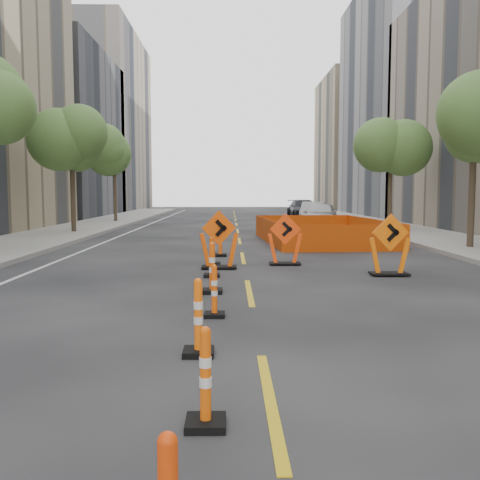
{
  "coord_description": "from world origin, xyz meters",
  "views": [
    {
      "loc": [
        -0.41,
        -7.36,
        2.16
      ],
      "look_at": [
        -0.19,
        4.38,
        1.1
      ],
      "focal_mm": 40.0,
      "sensor_mm": 36.0,
      "label": 1
    }
  ],
  "objects_px": {
    "channelizer_1": "(205,377)",
    "channelizer_3": "(214,291)",
    "parked_car_near": "(321,215)",
    "chevron_sign_right": "(390,245)",
    "parked_car_mid": "(313,212)",
    "channelizer_2": "(198,317)",
    "chevron_sign_center": "(285,239)",
    "chevron_sign_left": "(219,240)",
    "channelizer_5": "(212,257)",
    "parked_car_far": "(304,209)",
    "channelizer_6": "(213,247)",
    "channelizer_4": "(212,268)",
    "channelizer_7": "(220,240)"
  },
  "relations": [
    {
      "from": "channelizer_1",
      "to": "channelizer_3",
      "type": "relative_size",
      "value": 1.03
    },
    {
      "from": "channelizer_3",
      "to": "parked_car_near",
      "type": "xyz_separation_m",
      "value": [
        5.59,
        22.1,
        0.33
      ]
    },
    {
      "from": "chevron_sign_right",
      "to": "parked_car_mid",
      "type": "xyz_separation_m",
      "value": [
        1.68,
        23.64,
        -0.07
      ]
    },
    {
      "from": "channelizer_2",
      "to": "chevron_sign_right",
      "type": "height_order",
      "value": "chevron_sign_right"
    },
    {
      "from": "chevron_sign_center",
      "to": "parked_car_near",
      "type": "relative_size",
      "value": 0.33
    },
    {
      "from": "channelizer_2",
      "to": "chevron_sign_left",
      "type": "bearing_deg",
      "value": 89.22
    },
    {
      "from": "chevron_sign_center",
      "to": "channelizer_2",
      "type": "bearing_deg",
      "value": -97.26
    },
    {
      "from": "chevron_sign_left",
      "to": "parked_car_near",
      "type": "relative_size",
      "value": 0.36
    },
    {
      "from": "channelizer_3",
      "to": "chevron_sign_center",
      "type": "distance_m",
      "value": 6.84
    },
    {
      "from": "channelizer_2",
      "to": "channelizer_5",
      "type": "relative_size",
      "value": 1.01
    },
    {
      "from": "parked_car_far",
      "to": "channelizer_3",
      "type": "bearing_deg",
      "value": -102.46
    },
    {
      "from": "channelizer_1",
      "to": "parked_car_mid",
      "type": "distance_m",
      "value": 33.05
    },
    {
      "from": "chevron_sign_left",
      "to": "chevron_sign_center",
      "type": "bearing_deg",
      "value": 2.86
    },
    {
      "from": "channelizer_6",
      "to": "chevron_sign_left",
      "type": "distance_m",
      "value": 0.8
    },
    {
      "from": "chevron_sign_left",
      "to": "channelizer_4",
      "type": "bearing_deg",
      "value": -109.6
    },
    {
      "from": "chevron_sign_right",
      "to": "parked_car_far",
      "type": "bearing_deg",
      "value": 81.28
    },
    {
      "from": "channelizer_5",
      "to": "parked_car_far",
      "type": "distance_m",
      "value": 29.93
    },
    {
      "from": "channelizer_6",
      "to": "channelizer_1",
      "type": "bearing_deg",
      "value": -88.55
    },
    {
      "from": "channelizer_3",
      "to": "parked_car_near",
      "type": "height_order",
      "value": "parked_car_near"
    },
    {
      "from": "channelizer_1",
      "to": "channelizer_7",
      "type": "height_order",
      "value": "channelizer_7"
    },
    {
      "from": "chevron_sign_right",
      "to": "channelizer_6",
      "type": "bearing_deg",
      "value": 150.92
    },
    {
      "from": "channelizer_4",
      "to": "chevron_sign_right",
      "type": "height_order",
      "value": "chevron_sign_right"
    },
    {
      "from": "parked_car_mid",
      "to": "channelizer_7",
      "type": "bearing_deg",
      "value": -94.82
    },
    {
      "from": "channelizer_2",
      "to": "parked_car_mid",
      "type": "distance_m",
      "value": 30.94
    },
    {
      "from": "channelizer_1",
      "to": "channelizer_7",
      "type": "xyz_separation_m",
      "value": [
        -0.1,
        13.08,
        0.07
      ]
    },
    {
      "from": "channelizer_5",
      "to": "channelizer_6",
      "type": "xyz_separation_m",
      "value": [
        -0.03,
        2.18,
        0.03
      ]
    },
    {
      "from": "parked_car_near",
      "to": "chevron_sign_left",
      "type": "bearing_deg",
      "value": -95.69
    },
    {
      "from": "channelizer_2",
      "to": "parked_car_near",
      "type": "xyz_separation_m",
      "value": [
        5.73,
        24.27,
        0.27
      ]
    },
    {
      "from": "chevron_sign_center",
      "to": "parked_car_mid",
      "type": "distance_m",
      "value": 21.97
    },
    {
      "from": "channelizer_1",
      "to": "chevron_sign_left",
      "type": "relative_size",
      "value": 0.58
    },
    {
      "from": "parked_car_near",
      "to": "parked_car_mid",
      "type": "bearing_deg",
      "value": 98.73
    },
    {
      "from": "chevron_sign_left",
      "to": "parked_car_far",
      "type": "relative_size",
      "value": 0.31
    },
    {
      "from": "channelizer_3",
      "to": "channelizer_4",
      "type": "height_order",
      "value": "channelizer_4"
    },
    {
      "from": "channelizer_3",
      "to": "chevron_sign_left",
      "type": "xyz_separation_m",
      "value": [
        -0.04,
        5.81,
        0.37
      ]
    },
    {
      "from": "channelizer_2",
      "to": "chevron_sign_right",
      "type": "bearing_deg",
      "value": 55.79
    },
    {
      "from": "channelizer_5",
      "to": "channelizer_6",
      "type": "distance_m",
      "value": 2.18
    },
    {
      "from": "chevron_sign_center",
      "to": "channelizer_5",
      "type": "bearing_deg",
      "value": -127.61
    },
    {
      "from": "channelizer_3",
      "to": "channelizer_4",
      "type": "relative_size",
      "value": 0.83
    },
    {
      "from": "channelizer_1",
      "to": "channelizer_5",
      "type": "xyz_separation_m",
      "value": [
        -0.24,
        8.72,
        0.04
      ]
    },
    {
      "from": "channelizer_1",
      "to": "chevron_sign_right",
      "type": "distance_m",
      "value": 9.87
    },
    {
      "from": "channelizer_4",
      "to": "parked_car_near",
      "type": "relative_size",
      "value": 0.24
    },
    {
      "from": "channelizer_7",
      "to": "parked_car_far",
      "type": "relative_size",
      "value": 0.2
    },
    {
      "from": "channelizer_1",
      "to": "channelizer_2",
      "type": "xyz_separation_m",
      "value": [
        -0.19,
        2.18,
        0.04
      ]
    },
    {
      "from": "channelizer_1",
      "to": "channelizer_3",
      "type": "xyz_separation_m",
      "value": [
        -0.05,
        4.36,
        -0.02
      ]
    },
    {
      "from": "channelizer_6",
      "to": "chevron_sign_center",
      "type": "distance_m",
      "value": 2.14
    },
    {
      "from": "channelizer_5",
      "to": "parked_car_far",
      "type": "bearing_deg",
      "value": 77.73
    },
    {
      "from": "channelizer_6",
      "to": "chevron_sign_right",
      "type": "bearing_deg",
      "value": -23.85
    },
    {
      "from": "channelizer_6",
      "to": "parked_car_mid",
      "type": "distance_m",
      "value": 22.5
    },
    {
      "from": "channelizer_5",
      "to": "chevron_sign_center",
      "type": "xyz_separation_m",
      "value": [
        2.09,
        2.21,
        0.25
      ]
    },
    {
      "from": "channelizer_7",
      "to": "parked_car_far",
      "type": "xyz_separation_m",
      "value": [
        6.22,
        24.88,
        0.23
      ]
    }
  ]
}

